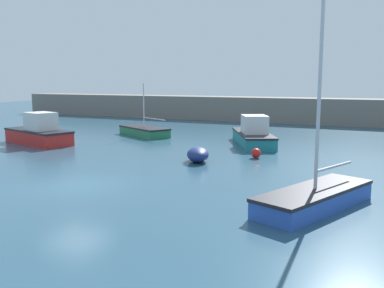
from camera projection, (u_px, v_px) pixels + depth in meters
The scene contains 8 objects.
ground_plane at pixel (76, 188), 18.01m from camera, with size 120.00×120.00×0.20m, color #284C60.
harbor_breakwater at pixel (269, 110), 45.66m from camera, with size 64.15×3.47×2.59m, color slate.
dinghy_near_pier at pixel (198, 155), 23.22m from camera, with size 1.94×2.31×0.78m.
sailboat_twin_hulled at pixel (144, 131), 34.15m from camera, with size 5.35×4.04×4.17m.
motorboat_grey_hull at pixel (253, 135), 29.34m from camera, with size 4.76×6.72×2.05m.
cabin_cruiser_white at pixel (39, 133), 29.77m from camera, with size 6.15×3.79×2.21m.
sailboat_tall_mast at pixel (315, 196), 14.76m from camera, with size 3.51×5.61×7.57m.
mooring_buoy_red at pixel (256, 153), 24.31m from camera, with size 0.56×0.56×0.56m, color red.
Camera 1 is at (11.85, -13.83, 4.39)m, focal length 40.00 mm.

